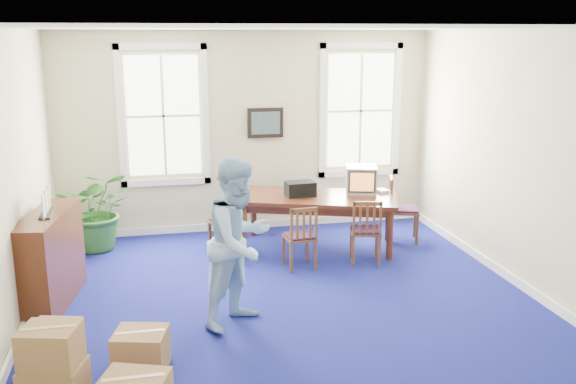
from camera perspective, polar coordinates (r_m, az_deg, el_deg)
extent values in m
plane|color=navy|center=(7.71, 0.23, -10.16)|extent=(6.50, 6.50, 0.00)
plane|color=white|center=(7.03, 0.26, 14.37)|extent=(6.50, 6.50, 0.00)
plane|color=beige|center=(10.34, -3.71, 5.32)|extent=(6.50, 0.00, 6.50)
plane|color=beige|center=(4.22, 10.02, -7.81)|extent=(6.50, 0.00, 6.50)
plane|color=beige|center=(7.18, -23.80, 0.30)|extent=(0.00, 6.50, 6.50)
plane|color=beige|center=(8.37, 20.73, 2.38)|extent=(0.00, 6.50, 6.50)
cube|color=white|center=(10.66, -3.55, -2.92)|extent=(6.00, 0.04, 0.12)
cube|color=white|center=(7.66, -22.43, -10.95)|extent=(0.04, 6.50, 0.12)
cube|color=white|center=(8.77, 19.70, -7.52)|extent=(0.04, 6.50, 0.12)
cube|color=white|center=(9.85, 8.35, 0.11)|extent=(0.17, 0.20, 0.05)
cube|color=black|center=(9.52, 1.09, 0.29)|extent=(0.45, 0.31, 0.21)
imported|color=#8EB8E0|center=(7.01, -4.30, -4.47)|extent=(1.16, 1.14, 1.88)
cube|color=#4A2112|center=(8.07, -20.43, -5.58)|extent=(0.66, 1.51, 1.15)
imported|color=#265921|center=(9.89, -16.55, -1.54)|extent=(1.11, 0.97, 1.21)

